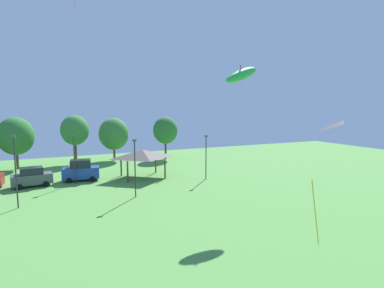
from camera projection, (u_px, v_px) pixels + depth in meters
The scene contains 13 objects.
kite_flying_0 at pixel (296, 163), 13.89m from camera, with size 3.58×3.41×4.22m.
kite_flying_3 at pixel (242, 75), 28.18m from camera, with size 4.60×2.20×2.33m.
parked_car_third_from_left at pixel (32, 177), 34.08m from camera, with size 4.42×2.47×2.22m.
parked_car_rightmost_in_row at pixel (81, 171), 36.78m from camera, with size 4.47×2.46×2.61m.
park_pavilion at pixel (142, 154), 38.41m from camera, with size 6.14×4.98×3.60m.
light_post_0 at pixel (15, 168), 26.38m from camera, with size 0.36×0.20×6.58m.
light_post_1 at pixel (206, 154), 37.38m from camera, with size 0.36×0.20×5.57m.
light_post_2 at pixel (135, 164), 29.79m from camera, with size 0.36×0.20×5.88m.
light_post_3 at pixel (74, 156), 35.04m from camera, with size 0.36×0.20×5.79m.
treeline_tree_2 at pixel (16, 136), 43.32m from camera, with size 5.01×5.01×7.61m.
treeline_tree_3 at pixel (75, 130), 47.73m from camera, with size 4.36×4.36×7.79m.
treeline_tree_4 at pixel (114, 134), 50.64m from camera, with size 4.92×4.92×7.24m.
treeline_tree_5 at pixel (165, 130), 52.51m from camera, with size 4.31×4.31×7.36m.
Camera 1 is at (-4.11, 1.03, 8.96)m, focal length 28.00 mm.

